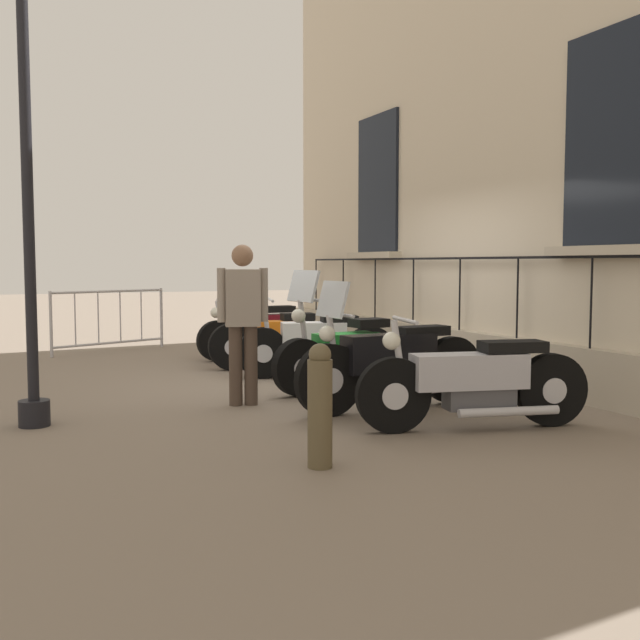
# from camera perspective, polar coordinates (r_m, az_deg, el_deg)

# --- Properties ---
(ground_plane) EXTENTS (60.00, 60.00, 0.00)m
(ground_plane) POSITION_cam_1_polar(r_m,az_deg,el_deg) (9.10, 0.84, -5.00)
(ground_plane) COLOR gray
(building_facade) EXTENTS (0.82, 11.12, 8.09)m
(building_facade) POSITION_cam_1_polar(r_m,az_deg,el_deg) (10.47, 12.96, 17.88)
(building_facade) COLOR beige
(building_facade) RESTS_ON ground_plane
(motorcycle_maroon) EXTENTS (2.05, 0.63, 0.94)m
(motorcycle_maroon) POSITION_cam_1_polar(r_m,az_deg,el_deg) (11.47, -4.63, -1.00)
(motorcycle_maroon) COLOR black
(motorcycle_maroon) RESTS_ON ground_plane
(motorcycle_orange) EXTENTS (1.99, 0.67, 0.90)m
(motorcycle_orange) POSITION_cam_1_polar(r_m,az_deg,el_deg) (10.41, -3.30, -1.56)
(motorcycle_orange) COLOR black
(motorcycle_orange) RESTS_ON ground_plane
(motorcycle_white) EXTENTS (2.05, 0.89, 1.04)m
(motorcycle_white) POSITION_cam_1_polar(r_m,az_deg,el_deg) (9.59, -0.28, -1.96)
(motorcycle_white) COLOR black
(motorcycle_white) RESTS_ON ground_plane
(motorcycle_green) EXTENTS (1.96, 0.71, 1.41)m
(motorcycle_green) POSITION_cam_1_polar(r_m,az_deg,el_deg) (8.51, 2.19, -2.73)
(motorcycle_green) COLOR black
(motorcycle_green) RESTS_ON ground_plane
(motorcycle_black) EXTENTS (2.21, 0.59, 1.32)m
(motorcycle_black) POSITION_cam_1_polar(r_m,az_deg,el_deg) (7.50, 5.59, -3.38)
(motorcycle_black) COLOR black
(motorcycle_black) RESTS_ON ground_plane
(motorcycle_silver) EXTENTS (2.14, 0.86, 1.01)m
(motorcycle_silver) POSITION_cam_1_polar(r_m,az_deg,el_deg) (6.73, 11.87, -4.74)
(motorcycle_silver) COLOR black
(motorcycle_silver) RESTS_ON ground_plane
(lamppost) EXTENTS (0.29, 0.99, 5.12)m
(lamppost) POSITION_cam_1_polar(r_m,az_deg,el_deg) (7.40, -22.09, 19.67)
(lamppost) COLOR black
(lamppost) RESTS_ON ground_plane
(crowd_barrier) EXTENTS (1.97, 0.81, 1.05)m
(crowd_barrier) POSITION_cam_1_polar(r_m,az_deg,el_deg) (12.84, -16.05, 0.12)
(crowd_barrier) COLOR #B7B7BF
(crowd_barrier) RESTS_ON ground_plane
(bollard) EXTENTS (0.18, 0.18, 0.91)m
(bollard) POSITION_cam_1_polar(r_m,az_deg,el_deg) (5.36, -0.00, -6.65)
(bollard) COLOR brown
(bollard) RESTS_ON ground_plane
(pedestrian_standing) EXTENTS (0.51, 0.31, 1.68)m
(pedestrian_standing) POSITION_cam_1_polar(r_m,az_deg,el_deg) (7.69, -6.01, 0.39)
(pedestrian_standing) COLOR #47382D
(pedestrian_standing) RESTS_ON ground_plane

